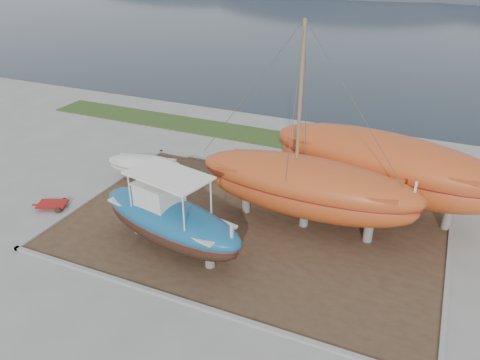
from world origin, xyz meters
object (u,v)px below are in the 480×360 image
at_px(blue_caique, 170,212).
at_px(orange_bare_hull, 381,173).
at_px(red_trailer, 53,206).
at_px(orange_sailboat, 310,133).
at_px(white_dinghy, 145,168).

distance_m(blue_caique, orange_bare_hull, 11.03).
bearing_deg(red_trailer, orange_sailboat, -6.55).
height_order(white_dinghy, orange_sailboat, orange_sailboat).
distance_m(orange_sailboat, orange_bare_hull, 5.33).
bearing_deg(red_trailer, blue_caique, -27.26).
bearing_deg(orange_bare_hull, red_trailer, -144.39).
distance_m(white_dinghy, orange_sailboat, 11.05).
relative_size(white_dinghy, orange_bare_hull, 0.37).
relative_size(white_dinghy, orange_sailboat, 0.42).
xyz_separation_m(white_dinghy, orange_sailboat, (10.15, -1.17, 4.22)).
bearing_deg(orange_sailboat, red_trailer, -162.36).
bearing_deg(orange_sailboat, blue_caique, -137.60).
height_order(white_dinghy, orange_bare_hull, orange_bare_hull).
relative_size(white_dinghy, red_trailer, 2.08).
bearing_deg(white_dinghy, orange_sailboat, -15.98).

